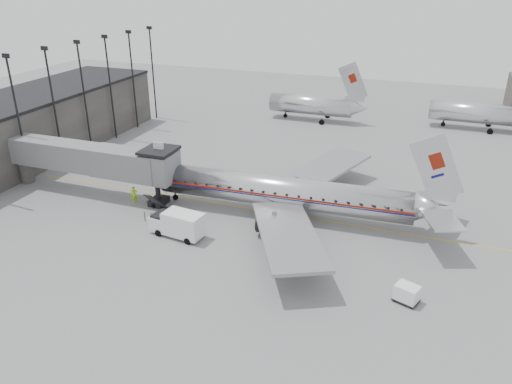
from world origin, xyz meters
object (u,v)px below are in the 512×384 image
baggage_cart_navy (286,228)px  baggage_cart_white (407,293)px  airliner (288,193)px  service_van (178,223)px  ramp_worker (134,195)px

baggage_cart_navy → baggage_cart_white: 13.73m
airliner → service_van: size_ratio=5.88×
baggage_cart_navy → ramp_worker: 18.05m
service_van → baggage_cart_white: size_ratio=2.55×
service_van → baggage_cart_navy: bearing=27.2°
airliner → service_van: (-8.80, -7.79, -1.30)m
airliner → service_van: 11.82m
service_van → baggage_cart_navy: service_van is taller
airliner → ramp_worker: size_ratio=17.44×
service_van → baggage_cart_navy: size_ratio=2.49×
baggage_cart_white → ramp_worker: size_ratio=1.17×
baggage_cart_white → service_van: bearing=-168.0°
service_van → ramp_worker: (-8.13, 4.99, -0.39)m
airliner → baggage_cart_navy: (1.08, -4.19, -1.78)m
airliner → baggage_cart_white: 17.13m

